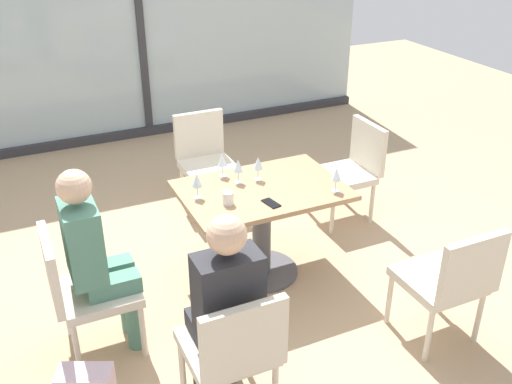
% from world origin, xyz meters
% --- Properties ---
extents(ground_plane, '(12.00, 12.00, 0.00)m').
position_xyz_m(ground_plane, '(0.00, 0.00, 0.00)').
color(ground_plane, tan).
extents(window_wall_backdrop, '(5.63, 0.10, 2.70)m').
position_xyz_m(window_wall_backdrop, '(0.00, 3.20, 1.21)').
color(window_wall_backdrop, '#A5B7BC').
rests_on(window_wall_backdrop, ground_plane).
extents(dining_table_main, '(1.17, 0.81, 0.73)m').
position_xyz_m(dining_table_main, '(0.00, 0.00, 0.53)').
color(dining_table_main, '#997551').
rests_on(dining_table_main, ground_plane).
extents(chair_front_left, '(0.46, 0.50, 0.87)m').
position_xyz_m(chair_front_left, '(-0.73, -1.19, 0.50)').
color(chair_front_left, beige).
rests_on(chair_front_left, ground_plane).
extents(chair_side_end, '(0.50, 0.46, 0.87)m').
position_xyz_m(chair_side_end, '(-1.36, -0.31, 0.50)').
color(chair_side_end, beige).
rests_on(chair_side_end, ground_plane).
extents(chair_front_right, '(0.46, 0.50, 0.87)m').
position_xyz_m(chair_front_right, '(0.73, -1.19, 0.50)').
color(chair_front_right, beige).
rests_on(chair_front_right, ground_plane).
extents(chair_near_window, '(0.46, 0.51, 0.87)m').
position_xyz_m(chair_near_window, '(0.00, 1.19, 0.50)').
color(chair_near_window, beige).
rests_on(chair_near_window, ground_plane).
extents(chair_far_right, '(0.50, 0.46, 0.87)m').
position_xyz_m(chair_far_right, '(1.09, 0.47, 0.50)').
color(chair_far_right, beige).
rests_on(chair_far_right, ground_plane).
extents(person_front_left, '(0.34, 0.39, 1.26)m').
position_xyz_m(person_front_left, '(-0.73, -1.08, 0.70)').
color(person_front_left, '#28282D').
rests_on(person_front_left, ground_plane).
extents(person_side_end, '(0.39, 0.34, 1.26)m').
position_xyz_m(person_side_end, '(-1.25, -0.31, 0.70)').
color(person_side_end, '#4C7F6B').
rests_on(person_side_end, ground_plane).
extents(wine_glass_0, '(0.07, 0.07, 0.18)m').
position_xyz_m(wine_glass_0, '(-0.47, 0.05, 0.86)').
color(wine_glass_0, silver).
rests_on(wine_glass_0, dining_table_main).
extents(wine_glass_1, '(0.07, 0.07, 0.18)m').
position_xyz_m(wine_glass_1, '(-0.12, 0.15, 0.86)').
color(wine_glass_1, silver).
rests_on(wine_glass_1, dining_table_main).
extents(wine_glass_2, '(0.07, 0.07, 0.18)m').
position_xyz_m(wine_glass_2, '(0.45, -0.26, 0.86)').
color(wine_glass_2, silver).
rests_on(wine_glass_2, dining_table_main).
extents(wine_glass_3, '(0.07, 0.07, 0.18)m').
position_xyz_m(wine_glass_3, '(-0.18, 0.30, 0.86)').
color(wine_glass_3, silver).
rests_on(wine_glass_3, dining_table_main).
extents(wine_glass_4, '(0.07, 0.07, 0.18)m').
position_xyz_m(wine_glass_4, '(0.03, 0.13, 0.86)').
color(wine_glass_4, silver).
rests_on(wine_glass_4, dining_table_main).
extents(coffee_cup, '(0.08, 0.08, 0.09)m').
position_xyz_m(coffee_cup, '(-0.31, -0.12, 0.78)').
color(coffee_cup, white).
rests_on(coffee_cup, dining_table_main).
extents(cell_phone_on_table, '(0.10, 0.15, 0.01)m').
position_xyz_m(cell_phone_on_table, '(-0.04, -0.24, 0.73)').
color(cell_phone_on_table, black).
rests_on(cell_phone_on_table, dining_table_main).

